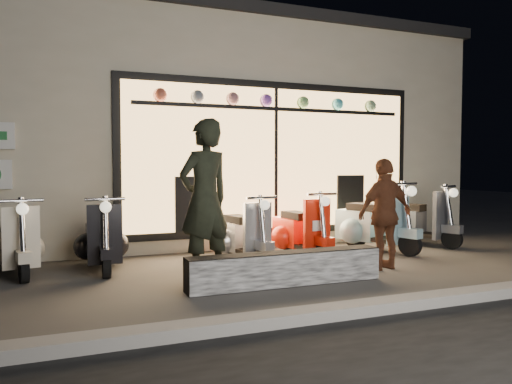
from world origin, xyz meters
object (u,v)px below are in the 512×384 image
at_px(man, 205,200).
at_px(woman, 385,214).
at_px(graffiti_barrier, 286,268).
at_px(scooter_silver, 241,235).
at_px(scooter_red, 298,231).

bearing_deg(man, woman, 151.11).
bearing_deg(woman, graffiti_barrier, 5.02).
distance_m(scooter_silver, man, 1.46).
bearing_deg(man, graffiti_barrier, 119.02).
height_order(graffiti_barrier, scooter_silver, scooter_silver).
xyz_separation_m(graffiti_barrier, woman, (1.67, 0.34, 0.56)).
xyz_separation_m(graffiti_barrier, scooter_silver, (0.04, 1.68, 0.18)).
xyz_separation_m(scooter_silver, woman, (1.63, -1.33, 0.38)).
distance_m(graffiti_barrier, man, 1.32).
bearing_deg(scooter_red, scooter_silver, 175.62).
distance_m(scooter_red, man, 2.18).
bearing_deg(woman, scooter_silver, -45.99).
xyz_separation_m(scooter_silver, man, (-0.85, -1.02, 0.62)).
xyz_separation_m(scooter_silver, scooter_red, (0.98, 0.02, 0.01)).
distance_m(scooter_silver, scooter_red, 0.98).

